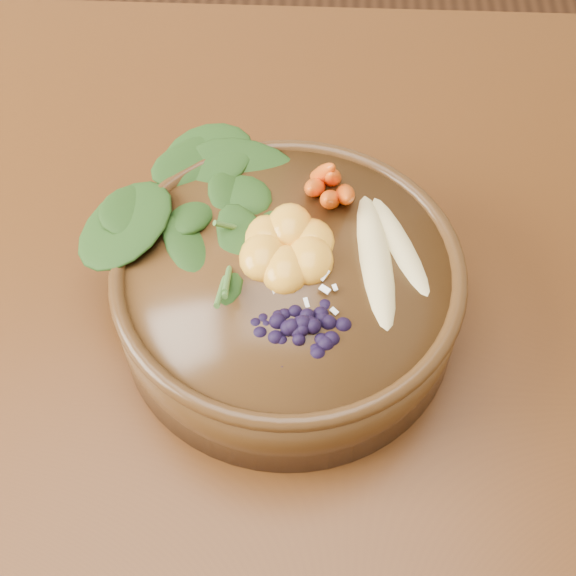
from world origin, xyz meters
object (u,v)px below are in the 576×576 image
Objects in this scene: kale_heap at (225,200)px; dining_table at (63,332)px; carrot_cluster at (337,157)px; mandarin_cluster at (287,237)px; banana_halves at (389,241)px; stoneware_bowl at (288,295)px; blueberry_pile at (303,313)px.

dining_table is at bearing -174.40° from kale_heap.
carrot_cluster reaches higher than mandarin_cluster.
carrot_cluster reaches higher than dining_table.
banana_halves is at bearing -13.27° from kale_heap.
kale_heap reaches higher than banana_halves.
dining_table is 5.25× the size of stoneware_bowl.
dining_table is 16.55× the size of mandarin_cluster.
stoneware_bowl is 0.06m from mandarin_cluster.
banana_halves is at bearing 48.76° from blueberry_pile.
banana_halves is (0.33, -0.02, 0.19)m from dining_table.
carrot_cluster is at bearing 66.59° from stoneware_bowl.
kale_heap is at bearing 5.60° from dining_table.
stoneware_bowl is 0.10m from banana_halves.
blueberry_pile is (-0.07, -0.08, 0.01)m from banana_halves.
banana_halves reaches higher than stoneware_bowl.
kale_heap is at bearing 137.15° from stoneware_bowl.
dining_table is 9.11× the size of banana_halves.
carrot_cluster is at bearing 80.73° from blueberry_pile.
dining_table is at bearing 176.06° from mandarin_cluster.
stoneware_bowl is 0.09m from blueberry_pile.
kale_heap is at bearing 156.45° from banana_halves.
dining_table is at bearing -179.24° from carrot_cluster.
carrot_cluster is at bearing 11.04° from dining_table.
dining_table is 0.28m from stoneware_bowl.
banana_halves is 1.82× the size of mandarin_cluster.
mandarin_cluster reaches higher than stoneware_bowl.
kale_heap is 0.14m from blueberry_pile.
banana_halves is 0.11m from blueberry_pile.
stoneware_bowl is 2.16× the size of blueberry_pile.
kale_heap is at bearing 148.49° from mandarin_cluster.
stoneware_bowl is at bearing -123.69° from carrot_cluster.
kale_heap reaches higher than dining_table.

